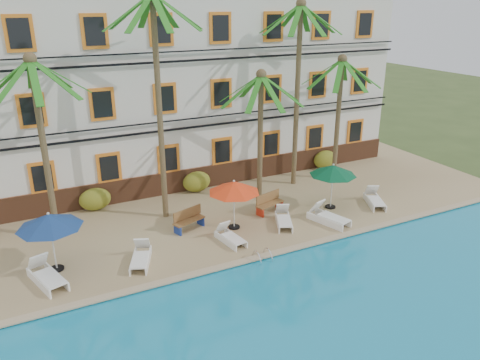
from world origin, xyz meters
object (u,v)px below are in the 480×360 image
umbrella_blue (49,221)px  lounger_d (284,219)px  pool_ladder (262,258)px  palm_c (261,117)px  lounger_b (141,257)px  bench_left (188,219)px  palm_b (158,82)px  lounger_c (230,236)px  umbrella_green (333,170)px  palm_d (298,73)px  lounger_f (375,199)px  palm_a (40,124)px  lounger_a (47,275)px  bench_right (269,203)px  palm_e (339,100)px  umbrella_red (234,187)px

umbrella_blue → lounger_d: 9.78m
pool_ladder → palm_c: bearing=62.4°
lounger_b → palm_c: bearing=26.7°
palm_c → bench_left: (-4.50, -1.68, -3.77)m
palm_b → lounger_c: bearing=-65.8°
umbrella_green → lounger_b: bearing=-174.2°
palm_d → pool_ladder: 10.30m
palm_b → lounger_d: (4.48, -3.19, -5.97)m
lounger_d → lounger_f: 5.18m
palm_a → lounger_c: bearing=-30.4°
palm_b → lounger_a: 8.81m
umbrella_green → lounger_a: bearing=-176.4°
bench_left → bench_right: bearing=-0.0°
umbrella_green → lounger_f: size_ratio=1.17×
palm_d → lounger_c: palm_d is taller
palm_b → umbrella_blue: 7.16m
palm_b → lounger_b: 7.30m
palm_b → lounger_a: palm_b is taller
lounger_b → bench_right: size_ratio=1.21×
palm_c → bench_right: palm_c is taller
palm_c → umbrella_green: bearing=-46.0°
palm_c → lounger_d: palm_c is taller
palm_e → pool_ladder: bearing=-143.1°
palm_a → lounger_b: size_ratio=4.02×
palm_c → umbrella_blue: bearing=-165.3°
palm_c → palm_e: 5.18m
palm_b → palm_a: bearing=178.1°
palm_c → palm_d: 3.34m
lounger_b → lounger_d: (6.65, 0.41, -0.00)m
lounger_b → bench_right: bearing=15.9°
lounger_d → lounger_b: bearing=-176.4°
palm_a → palm_c: size_ratio=1.18×
palm_a → umbrella_blue: size_ratio=3.24×
lounger_f → umbrella_green: bearing=162.2°
palm_a → umbrella_green: (12.30, -2.78, -3.01)m
palm_e → pool_ladder: (-7.95, -5.98, -4.46)m
umbrella_blue → bench_right: bearing=5.7°
palm_e → lounger_b: palm_e is taller
umbrella_red → palm_e: bearing=21.6°
pool_ladder → lounger_b: bearing=157.7°
palm_a → bench_left: 7.15m
lounger_b → bench_left: bench_left is taller
lounger_a → umbrella_green: bearing=3.6°
palm_b → palm_e: 10.29m
palm_b → bench_right: bearing=-20.4°
palm_e → bench_left: (-9.64, -2.28, -3.99)m
palm_e → lounger_b: size_ratio=3.60×
palm_d → palm_e: (2.48, -0.34, -1.55)m
palm_e → lounger_c: size_ratio=3.97×
lounger_b → palm_b: bearing=59.0°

